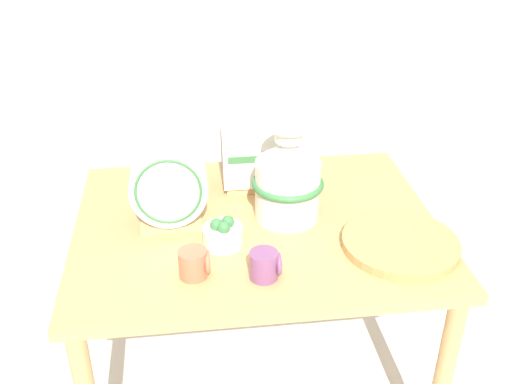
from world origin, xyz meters
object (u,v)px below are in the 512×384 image
Objects in this scene: ceramic_vase at (288,178)px; wicker_charger_stack at (400,243)px; dish_rack_square_plates at (252,162)px; mug_plum_glaze at (265,265)px; mug_terracotta_glaze at (195,263)px; fruit_bowl at (223,234)px; dish_rack_round_plates at (169,194)px.

wicker_charger_stack is (0.31, -0.21, -0.13)m from ceramic_vase.
mug_plum_glaze is at bearing -92.87° from dish_rack_square_plates.
mug_terracotta_glaze is 1.00× the size of mug_plum_glaze.
wicker_charger_stack is 0.61m from mug_terracotta_glaze.
dish_rack_square_plates is 1.94× the size of fruit_bowl.
wicker_charger_stack is at bearing -47.50° from dish_rack_square_plates.
dish_rack_round_plates is 0.36m from dish_rack_square_plates.
fruit_bowl is at bearing 171.36° from wicker_charger_stack.
mug_plum_glaze is at bearing -49.42° from dish_rack_round_plates.
wicker_charger_stack is at bearing 12.56° from mug_plum_glaze.
dish_rack_round_plates reaches higher than fruit_bowl.
fruit_bowl is (0.15, -0.13, -0.07)m from dish_rack_round_plates.
ceramic_vase is 0.93× the size of wicker_charger_stack.
wicker_charger_stack is at bearing -17.06° from dish_rack_round_plates.
ceramic_vase is 0.24m from dish_rack_square_plates.
mug_plum_glaze is at bearing -9.23° from mug_terracotta_glaze.
dish_rack_square_plates is at bearing 69.56° from fruit_bowl.
mug_terracotta_glaze is at bearing -137.94° from ceramic_vase.
dish_rack_square_plates is 0.52m from mug_plum_glaze.
ceramic_vase is 0.27m from fruit_bowl.
ceramic_vase is at bearing 69.92° from mug_plum_glaze.
fruit_bowl is at bearing 57.89° from mug_terracotta_glaze.
dish_rack_square_plates is 0.38m from fruit_bowl.
mug_terracotta_glaze is (-0.30, -0.27, -0.10)m from ceramic_vase.
fruit_bowl is (-0.52, 0.08, 0.02)m from wicker_charger_stack.
dish_rack_square_plates is 0.59m from wicker_charger_stack.
mug_plum_glaze reaches higher than wicker_charger_stack.
dish_rack_round_plates is 0.40m from mug_plum_glaze.
ceramic_vase reaches higher than fruit_bowl.
ceramic_vase reaches higher than wicker_charger_stack.
mug_plum_glaze is (0.19, -0.03, 0.00)m from mug_terracotta_glaze.
mug_terracotta_glaze is 0.19m from mug_plum_glaze.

